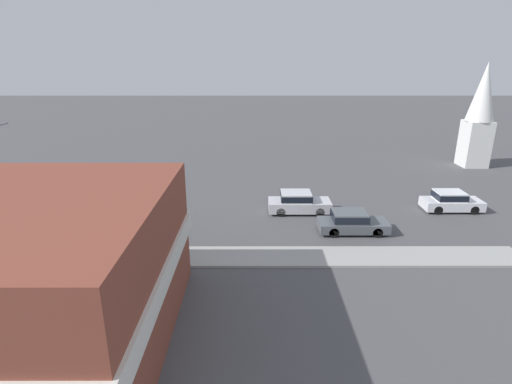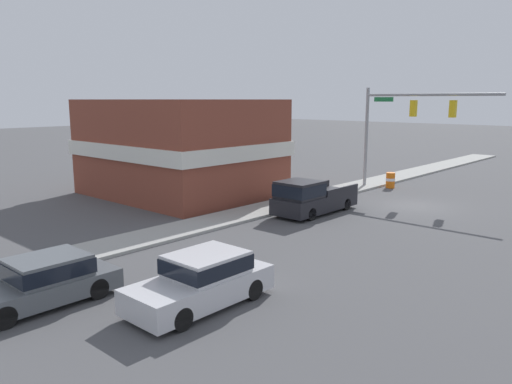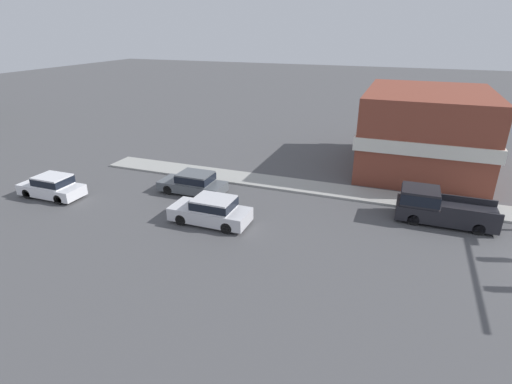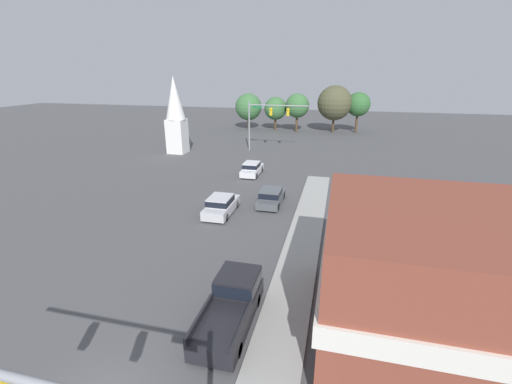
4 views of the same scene
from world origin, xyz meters
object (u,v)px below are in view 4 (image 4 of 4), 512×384
object	(u,v)px
car_second_ahead	(252,168)
pickup_truck_parked	(233,302)
car_oncoming	(271,196)
car_lead	(221,205)

from	to	relation	value
car_second_ahead	pickup_truck_parked	distance (m)	24.06
car_oncoming	car_lead	bearing A→B (deg)	41.14
car_lead	car_oncoming	bearing A→B (deg)	41.14
car_oncoming	pickup_truck_parked	xyz separation A→B (m)	(1.18, -15.13, 0.18)
car_lead	pickup_truck_parked	xyz separation A→B (m)	(4.78, -11.98, 0.12)
car_lead	car_oncoming	world-z (taller)	car_lead
car_lead	car_oncoming	distance (m)	4.79
car_lead	car_second_ahead	distance (m)	11.54
car_second_ahead	pickup_truck_parked	size ratio (longest dim) A/B	0.80
car_second_ahead	car_lead	bearing A→B (deg)	-88.37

